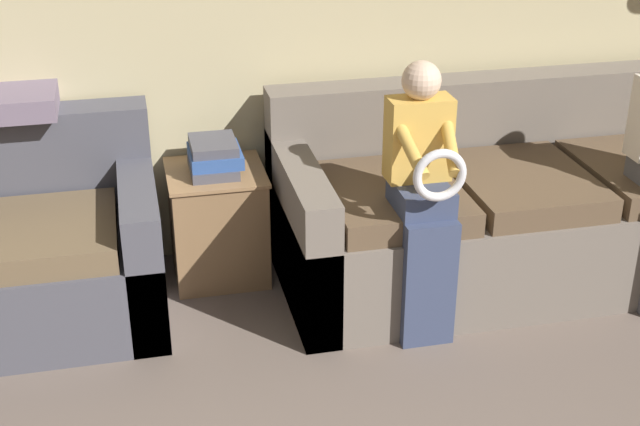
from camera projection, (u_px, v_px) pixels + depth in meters
wall_back at (190, 4)px, 4.10m from camera, size 7.52×0.06×2.55m
couch_main at (507, 209)px, 4.32m from camera, size 2.22×0.97×0.89m
child_left_seated at (424, 191)px, 3.70m from camera, size 0.27×0.37×1.19m
side_shelf at (218, 222)px, 4.29m from camera, size 0.46×0.45×0.55m
book_stack at (214, 156)px, 4.14m from camera, size 0.24×0.29×0.15m
throw_pillow at (10, 101)px, 3.95m from camera, size 0.41×0.41×0.10m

